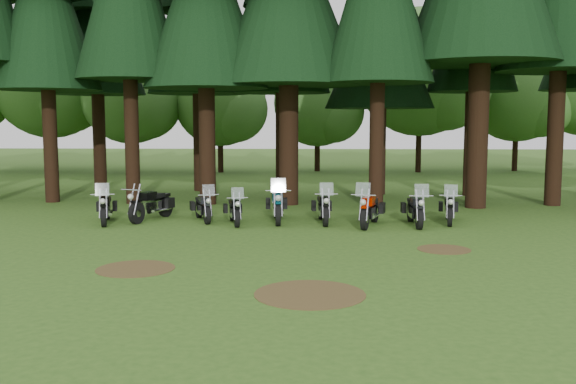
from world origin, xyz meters
The scene contains 20 objects.
ground centered at (0.00, 0.00, 0.00)m, with size 120.00×120.00×0.00m, color #31581B.
pine_back_4 centered at (4.04, 13.25, 8.25)m, with size 4.94×4.94×13.78m.
decid_1 centered at (-15.99, 25.76, 5.83)m, with size 7.91×7.69×9.88m.
decid_2 centered at (-10.43, 24.78, 4.95)m, with size 6.72×6.53×8.40m.
decid_3 centered at (-4.71, 25.13, 4.51)m, with size 6.12×5.95×7.65m.
decid_4 centered at (1.58, 26.32, 4.37)m, with size 5.93×5.76×7.41m.
decid_5 centered at (8.29, 25.71, 6.23)m, with size 8.45×8.21×10.56m.
decid_6 centered at (14.85, 27.01, 5.20)m, with size 7.06×6.86×8.82m.
dirt_patch_0 centered at (-3.00, -2.00, 0.01)m, with size 1.80×1.80×0.01m, color #4C3D1E.
dirt_patch_1 centered at (4.50, 0.50, 0.01)m, with size 1.40×1.40×0.01m, color #4C3D1E.
dirt_patch_2 centered at (1.00, -4.00, 0.01)m, with size 2.20×2.20×0.01m, color #4C3D1E.
motorcycle_0 centered at (-5.78, 4.44, 0.48)m, with size 0.82×2.27×1.44m.
motorcycle_1 centered at (-4.42, 5.12, 0.50)m, with size 0.98×2.32×0.98m.
motorcycle_2 centered at (-2.66, 5.02, 0.45)m, with size 1.00×2.07×1.33m.
motorcycle_3 centered at (-1.52, 4.44, 0.44)m, with size 0.72×2.07×1.31m.
motorcycle_4 centered at (-0.14, 4.93, 0.53)m, with size 0.57×2.51×1.58m.
motorcycle_5 centered at (1.39, 4.80, 0.48)m, with size 0.50×2.30×1.44m.
motorcycle_6 centered at (2.87, 4.18, 0.51)m, with size 0.95×2.38×1.51m.
motorcycle_7 centered at (4.34, 4.37, 0.49)m, with size 0.43×2.31×1.46m.
motorcycle_8 centered at (5.55, 4.94, 0.46)m, with size 0.63×2.20×1.38m.
Camera 1 is at (1.06, -16.22, 3.38)m, focal length 40.00 mm.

